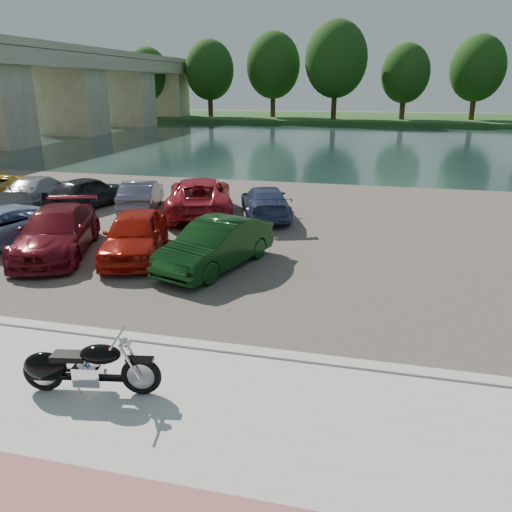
# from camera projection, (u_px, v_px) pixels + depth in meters

# --- Properties ---
(ground) EXTENTS (200.00, 200.00, 0.00)m
(ground) POSITION_uv_depth(u_px,v_px,m) (151.00, 410.00, 8.03)
(ground) COLOR #595447
(ground) RESTS_ON ground
(promenade) EXTENTS (60.00, 6.00, 0.10)m
(promenade) POSITION_uv_depth(u_px,v_px,m) (121.00, 449.00, 7.10)
(promenade) COLOR #B3B1A9
(promenade) RESTS_ON ground
(kerb) EXTENTS (60.00, 0.30, 0.14)m
(kerb) POSITION_uv_depth(u_px,v_px,m) (194.00, 346.00, 9.85)
(kerb) COLOR #B3B1A9
(kerb) RESTS_ON ground
(parking_lot) EXTENTS (60.00, 18.00, 0.04)m
(parking_lot) POSITION_uv_depth(u_px,v_px,m) (280.00, 228.00, 18.14)
(parking_lot) COLOR #463F38
(parking_lot) RESTS_ON ground
(river) EXTENTS (120.00, 40.00, 0.00)m
(river) POSITION_uv_depth(u_px,v_px,m) (341.00, 143.00, 44.82)
(river) COLOR #1A2F2F
(river) RESTS_ON ground
(far_bank) EXTENTS (120.00, 24.00, 0.60)m
(far_bank) POSITION_uv_depth(u_px,v_px,m) (358.00, 118.00, 74.15)
(far_bank) COLOR #224A1A
(far_bank) RESTS_ON ground
(bridge) EXTENTS (7.00, 56.00, 8.55)m
(bridge) POSITION_uv_depth(u_px,v_px,m) (65.00, 79.00, 50.17)
(bridge) COLOR tan
(bridge) RESTS_ON ground
(far_trees) EXTENTS (70.25, 10.68, 12.52)m
(far_trees) POSITION_uv_depth(u_px,v_px,m) (393.00, 65.00, 65.14)
(far_trees) COLOR #372614
(far_trees) RESTS_ON far_bank
(motorcycle) EXTENTS (2.32, 0.82, 1.05)m
(motorcycle) POSITION_uv_depth(u_px,v_px,m) (78.00, 367.00, 8.20)
(motorcycle) COLOR black
(motorcycle) RESTS_ON promenade
(car_3) EXTENTS (3.40, 5.12, 1.38)m
(car_3) POSITION_uv_depth(u_px,v_px,m) (56.00, 232.00, 15.16)
(car_3) COLOR maroon
(car_3) RESTS_ON parking_lot
(car_4) EXTENTS (2.70, 4.37, 1.39)m
(car_4) POSITION_uv_depth(u_px,v_px,m) (135.00, 234.00, 14.89)
(car_4) COLOR #AA170B
(car_4) RESTS_ON parking_lot
(car_5) EXTENTS (2.61, 4.36, 1.36)m
(car_5) POSITION_uv_depth(u_px,v_px,m) (216.00, 244.00, 14.00)
(car_5) COLOR black
(car_5) RESTS_ON parking_lot
(car_7) EXTENTS (2.50, 4.53, 1.24)m
(car_7) POSITION_uv_depth(u_px,v_px,m) (39.00, 190.00, 21.60)
(car_7) COLOR #9A99A1
(car_7) RESTS_ON parking_lot
(car_8) EXTENTS (2.54, 4.15, 1.32)m
(car_8) POSITION_uv_depth(u_px,v_px,m) (88.00, 192.00, 21.01)
(car_8) COLOR black
(car_8) RESTS_ON parking_lot
(car_9) EXTENTS (2.28, 3.99, 1.24)m
(car_9) POSITION_uv_depth(u_px,v_px,m) (141.00, 195.00, 20.56)
(car_9) COLOR slate
(car_9) RESTS_ON parking_lot
(car_10) EXTENTS (4.03, 5.84, 1.48)m
(car_10) POSITION_uv_depth(u_px,v_px,m) (200.00, 196.00, 19.78)
(car_10) COLOR #AE1D28
(car_10) RESTS_ON parking_lot
(car_11) EXTENTS (2.96, 4.51, 1.22)m
(car_11) POSITION_uv_depth(u_px,v_px,m) (265.00, 202.00, 19.44)
(car_11) COLOR navy
(car_11) RESTS_ON parking_lot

